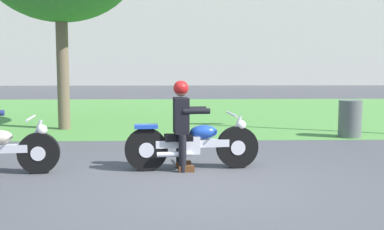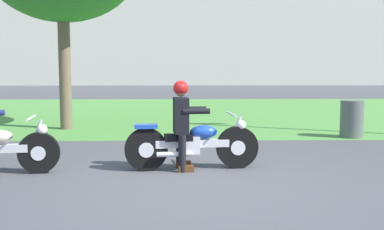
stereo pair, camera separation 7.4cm
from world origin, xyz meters
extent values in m
plane|color=#4C4C51|center=(0.00, 0.00, 0.00)|extent=(120.00, 120.00, 0.00)
cube|color=#549342|center=(0.00, 9.99, 0.00)|extent=(60.00, 12.00, 0.01)
cylinder|color=black|center=(0.71, 1.23, 0.34)|extent=(0.68, 0.20, 0.67)
cylinder|color=silver|center=(0.71, 1.23, 0.34)|extent=(0.25, 0.17, 0.24)
cylinder|color=black|center=(-0.74, 1.06, 0.34)|extent=(0.68, 0.20, 0.67)
cylinder|color=silver|center=(-0.74, 1.06, 0.34)|extent=(0.25, 0.17, 0.24)
cube|color=silver|center=(-0.02, 1.15, 0.42)|extent=(1.18, 0.28, 0.12)
cube|color=silver|center=(-0.07, 1.14, 0.40)|extent=(0.35, 0.28, 0.28)
ellipsoid|color=#1E47B2|center=(0.16, 1.17, 0.60)|extent=(0.46, 0.29, 0.22)
cube|color=black|center=(-0.24, 1.12, 0.52)|extent=(0.46, 0.29, 0.10)
cube|color=#1E47B2|center=(-0.74, 1.06, 0.70)|extent=(0.38, 0.24, 0.06)
cylinder|color=silver|center=(0.66, 1.23, 0.59)|extent=(0.26, 0.08, 0.53)
cylinder|color=silver|center=(0.61, 1.22, 0.88)|extent=(0.11, 0.66, 0.04)
sphere|color=white|center=(0.77, 1.24, 0.70)|extent=(0.16, 0.16, 0.16)
cylinder|color=silver|center=(-0.30, 0.97, 0.28)|extent=(0.56, 0.14, 0.08)
cylinder|color=black|center=(-0.22, 1.31, 0.29)|extent=(0.12, 0.12, 0.59)
cube|color=#593319|center=(-0.16, 1.31, 0.05)|extent=(0.25, 0.13, 0.10)
cylinder|color=black|center=(-0.18, 0.95, 0.29)|extent=(0.12, 0.12, 0.59)
cube|color=#593319|center=(-0.12, 0.96, 0.05)|extent=(0.25, 0.13, 0.10)
cube|color=black|center=(-0.20, 1.13, 0.87)|extent=(0.26, 0.40, 0.56)
cylinder|color=black|center=(0.00, 1.32, 0.95)|extent=(0.43, 0.14, 0.09)
cylinder|color=black|center=(0.04, 0.98, 0.95)|extent=(0.43, 0.14, 0.09)
sphere|color=tan|center=(-0.20, 1.13, 1.27)|extent=(0.20, 0.20, 0.20)
sphere|color=#B21919|center=(-0.20, 1.13, 1.30)|extent=(0.24, 0.24, 0.24)
cylinder|color=black|center=(-2.38, 0.92, 0.32)|extent=(0.64, 0.19, 0.63)
cylinder|color=silver|center=(-2.38, 0.92, 0.32)|extent=(0.24, 0.16, 0.22)
cylinder|color=silver|center=(-2.43, 0.92, 0.57)|extent=(0.26, 0.08, 0.53)
cylinder|color=silver|center=(-2.48, 0.91, 0.86)|extent=(0.11, 0.66, 0.04)
sphere|color=white|center=(-2.32, 0.93, 0.68)|extent=(0.16, 0.16, 0.16)
cylinder|color=brown|center=(-3.16, 5.93, 1.45)|extent=(0.30, 0.30, 2.89)
cylinder|color=#595E5B|center=(3.67, 4.41, 0.42)|extent=(0.52, 0.52, 0.84)
camera|label=1|loc=(-0.23, -6.47, 1.70)|focal=45.48mm
camera|label=2|loc=(-0.15, -6.47, 1.70)|focal=45.48mm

